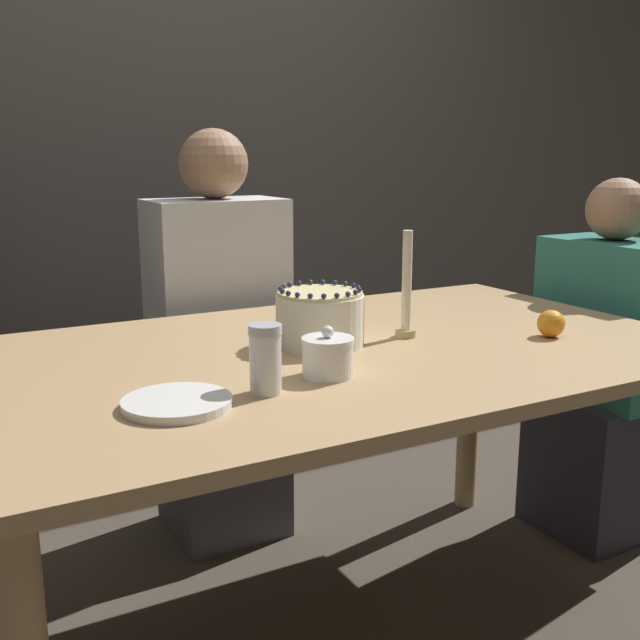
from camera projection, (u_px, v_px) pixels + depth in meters
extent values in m
cube|color=#4C4742|center=(151.00, 124.00, 2.78)|extent=(8.00, 0.05, 2.60)
cube|color=tan|center=(341.00, 353.00, 1.70)|extent=(1.65, 1.00, 0.03)
cylinder|color=tan|center=(469.00, 404.00, 2.52)|extent=(0.07, 0.07, 0.73)
cylinder|color=white|center=(320.00, 320.00, 1.71)|extent=(0.20, 0.20, 0.12)
cylinder|color=beige|center=(320.00, 293.00, 1.69)|extent=(0.19, 0.19, 0.01)
sphere|color=#23284C|center=(354.00, 285.00, 1.73)|extent=(0.01, 0.01, 0.01)
sphere|color=#23284C|center=(345.00, 284.00, 1.75)|extent=(0.01, 0.01, 0.01)
sphere|color=#23284C|center=(335.00, 283.00, 1.77)|extent=(0.01, 0.01, 0.01)
sphere|color=#23284C|center=(323.00, 282.00, 1.78)|extent=(0.01, 0.01, 0.01)
sphere|color=#23284C|center=(310.00, 282.00, 1.77)|extent=(0.01, 0.01, 0.01)
sphere|color=#23284C|center=(299.00, 283.00, 1.76)|extent=(0.01, 0.01, 0.01)
sphere|color=#23284C|center=(290.00, 285.00, 1.74)|extent=(0.01, 0.01, 0.01)
sphere|color=#23284C|center=(283.00, 287.00, 1.72)|extent=(0.01, 0.01, 0.01)
sphere|color=#23284C|center=(281.00, 289.00, 1.69)|extent=(0.01, 0.01, 0.01)
sphere|color=#23284C|center=(282.00, 291.00, 1.66)|extent=(0.01, 0.01, 0.01)
sphere|color=#23284C|center=(288.00, 293.00, 1.64)|extent=(0.01, 0.01, 0.01)
sphere|color=#23284C|center=(298.00, 295.00, 1.62)|extent=(0.01, 0.01, 0.01)
sphere|color=#23284C|center=(310.00, 296.00, 1.61)|extent=(0.01, 0.01, 0.01)
sphere|color=#23284C|center=(324.00, 296.00, 1.60)|extent=(0.01, 0.01, 0.01)
sphere|color=#23284C|center=(337.00, 295.00, 1.61)|extent=(0.01, 0.01, 0.01)
sphere|color=#23284C|center=(348.00, 294.00, 1.63)|extent=(0.01, 0.01, 0.01)
sphere|color=#23284C|center=(356.00, 292.00, 1.65)|extent=(0.01, 0.01, 0.01)
sphere|color=#23284C|center=(359.00, 290.00, 1.68)|extent=(0.01, 0.01, 0.01)
sphere|color=#23284C|center=(358.00, 288.00, 1.70)|extent=(0.01, 0.01, 0.01)
cylinder|color=white|center=(328.00, 360.00, 1.47)|extent=(0.10, 0.10, 0.07)
cylinder|color=white|center=(328.00, 341.00, 1.46)|extent=(0.10, 0.10, 0.01)
sphere|color=white|center=(328.00, 332.00, 1.46)|extent=(0.02, 0.02, 0.02)
cylinder|color=white|center=(266.00, 364.00, 1.36)|extent=(0.06, 0.06, 0.11)
cylinder|color=silver|center=(265.00, 329.00, 1.35)|extent=(0.06, 0.06, 0.02)
cylinder|color=white|center=(177.00, 405.00, 1.30)|extent=(0.19, 0.19, 0.01)
cylinder|color=white|center=(177.00, 401.00, 1.30)|extent=(0.19, 0.19, 0.01)
cylinder|color=tan|center=(405.00, 333.00, 1.79)|extent=(0.05, 0.05, 0.02)
cylinder|color=silver|center=(407.00, 281.00, 1.76)|extent=(0.02, 0.02, 0.24)
sphere|color=orange|center=(551.00, 324.00, 1.79)|extent=(0.07, 0.07, 0.07)
cube|color=#595960|center=(223.00, 461.00, 2.40)|extent=(0.34, 0.34, 0.45)
cube|color=silver|center=(218.00, 300.00, 2.29)|extent=(0.40, 0.24, 0.61)
sphere|color=#9E7556|center=(214.00, 164.00, 2.20)|extent=(0.21, 0.21, 0.21)
cube|color=#2D2D38|center=(596.00, 462.00, 2.40)|extent=(0.34, 0.34, 0.45)
cube|color=#2D7266|center=(608.00, 319.00, 2.30)|extent=(0.24, 0.40, 0.49)
sphere|color=#9E7556|center=(618.00, 209.00, 2.23)|extent=(0.19, 0.19, 0.19)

